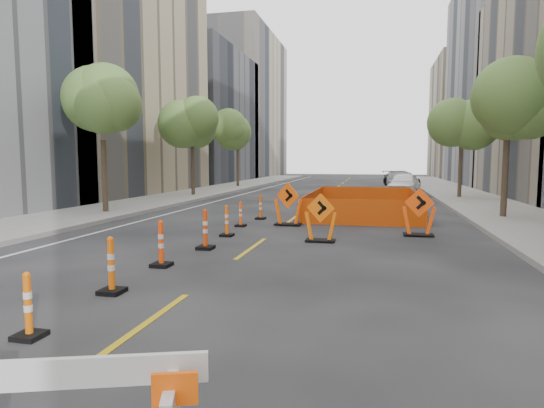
% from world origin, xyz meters
% --- Properties ---
extents(ground_plane, '(140.00, 140.00, 0.00)m').
position_xyz_m(ground_plane, '(0.00, 0.00, 0.00)').
color(ground_plane, black).
extents(sidewalk_left, '(4.00, 90.00, 0.15)m').
position_xyz_m(sidewalk_left, '(-9.00, 12.00, 0.07)').
color(sidewalk_left, gray).
rests_on(sidewalk_left, ground).
extents(sidewalk_right, '(4.00, 90.00, 0.15)m').
position_xyz_m(sidewalk_right, '(9.00, 12.00, 0.07)').
color(sidewalk_right, gray).
rests_on(sidewalk_right, ground).
extents(bld_left_c, '(12.00, 18.00, 26.00)m').
position_xyz_m(bld_left_c, '(-17.00, 20.80, 13.00)').
color(bld_left_c, tan).
rests_on(bld_left_c, ground).
extents(bld_left_d, '(12.00, 16.00, 14.00)m').
position_xyz_m(bld_left_d, '(-17.00, 39.20, 7.00)').
color(bld_left_d, '#4C4C51').
rests_on(bld_left_d, ground).
extents(bld_left_e, '(12.00, 20.00, 20.00)m').
position_xyz_m(bld_left_e, '(-17.00, 55.60, 10.00)').
color(bld_left_e, gray).
rests_on(bld_left_e, ground).
extents(bld_right_d, '(12.00, 18.00, 20.00)m').
position_xyz_m(bld_right_d, '(17.00, 40.20, 10.00)').
color(bld_right_d, gray).
rests_on(bld_right_d, ground).
extents(bld_right_e, '(12.00, 14.00, 16.00)m').
position_xyz_m(bld_right_e, '(17.00, 58.60, 8.00)').
color(bld_right_e, tan).
rests_on(bld_right_e, ground).
extents(tree_l_b, '(2.80, 2.80, 5.95)m').
position_xyz_m(tree_l_b, '(-8.40, 10.00, 4.53)').
color(tree_l_b, '#382B1E').
rests_on(tree_l_b, ground).
extents(tree_l_c, '(2.80, 2.80, 5.95)m').
position_xyz_m(tree_l_c, '(-8.40, 20.00, 4.53)').
color(tree_l_c, '#382B1E').
rests_on(tree_l_c, ground).
extents(tree_l_d, '(2.80, 2.80, 5.95)m').
position_xyz_m(tree_l_d, '(-8.40, 30.00, 4.53)').
color(tree_l_d, '#382B1E').
rests_on(tree_l_d, ground).
extents(tree_r_b, '(2.80, 2.80, 5.95)m').
position_xyz_m(tree_r_b, '(8.40, 12.00, 4.53)').
color(tree_r_b, '#382B1E').
rests_on(tree_r_b, ground).
extents(tree_r_c, '(2.80, 2.80, 5.95)m').
position_xyz_m(tree_r_c, '(8.40, 22.00, 4.53)').
color(tree_r_c, '#382B1E').
rests_on(tree_r_c, ground).
extents(channelizer_1, '(0.37, 0.37, 0.93)m').
position_xyz_m(channelizer_1, '(-1.29, -2.82, 0.47)').
color(channelizer_1, '#D95A09').
rests_on(channelizer_1, ground).
extents(channelizer_2, '(0.42, 0.42, 1.06)m').
position_xyz_m(channelizer_2, '(-1.37, -0.69, 0.53)').
color(channelizer_2, '#EC5E09').
rests_on(channelizer_2, ground).
extents(channelizer_3, '(0.42, 0.42, 1.07)m').
position_xyz_m(channelizer_3, '(-1.45, 1.45, 0.54)').
color(channelizer_3, '#FF400A').
rests_on(channelizer_3, ground).
extents(channelizer_4, '(0.44, 0.44, 1.11)m').
position_xyz_m(channelizer_4, '(-1.20, 3.59, 0.55)').
color(channelizer_4, red).
rests_on(channelizer_4, ground).
extents(channelizer_5, '(0.40, 0.40, 1.01)m').
position_xyz_m(channelizer_5, '(-1.30, 5.72, 0.50)').
color(channelizer_5, '#FF580A').
rests_on(channelizer_5, ground).
extents(channelizer_6, '(0.37, 0.37, 0.93)m').
position_xyz_m(channelizer_6, '(-1.49, 7.86, 0.47)').
color(channelizer_6, '#FF4C0A').
rests_on(channelizer_6, ground).
extents(channelizer_7, '(0.39, 0.39, 1.00)m').
position_xyz_m(channelizer_7, '(-1.27, 10.00, 0.50)').
color(channelizer_7, '#D64D09').
rests_on(channelizer_7, ground).
extents(chevron_sign_left, '(1.23, 1.00, 1.61)m').
position_xyz_m(chevron_sign_left, '(0.16, 8.52, 0.80)').
color(chevron_sign_left, '#FF560A').
rests_on(chevron_sign_left, ground).
extents(chevron_sign_center, '(1.09, 0.82, 1.46)m').
position_xyz_m(chevron_sign_center, '(1.74, 5.42, 0.73)').
color(chevron_sign_center, orange).
rests_on(chevron_sign_center, ground).
extents(chevron_sign_right, '(1.16, 0.87, 1.55)m').
position_xyz_m(chevron_sign_right, '(4.68, 7.13, 0.77)').
color(chevron_sign_right, '#FF490A').
rests_on(chevron_sign_right, ground).
extents(safety_fence, '(4.66, 7.88, 0.98)m').
position_xyz_m(safety_fence, '(2.81, 12.97, 0.49)').
color(safety_fence, orange).
rests_on(safety_fence, ground).
extents(parked_car_near, '(2.68, 4.92, 1.59)m').
position_xyz_m(parked_car_near, '(5.21, 23.98, 0.79)').
color(parked_car_near, white).
rests_on(parked_car_near, ground).
extents(parked_car_mid, '(2.14, 4.51, 1.43)m').
position_xyz_m(parked_car_mid, '(5.29, 29.07, 0.71)').
color(parked_car_mid, gray).
rests_on(parked_car_mid, ground).
extents(parked_car_far, '(3.58, 5.26, 1.41)m').
position_xyz_m(parked_car_far, '(5.59, 35.24, 0.71)').
color(parked_car_far, black).
rests_on(parked_car_far, ground).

